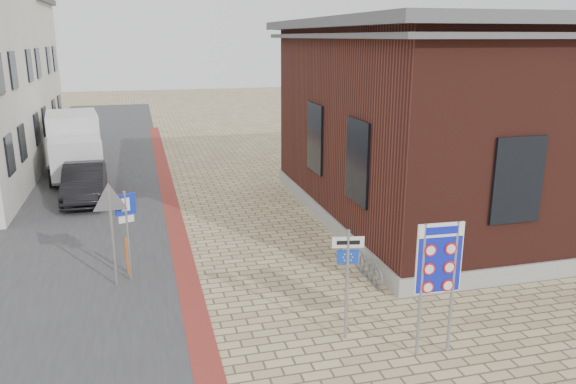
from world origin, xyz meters
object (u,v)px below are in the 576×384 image
sedan (84,182)px  bollard (128,256)px  border_sign (439,261)px  essen_sign (347,268)px  box_truck (74,145)px  parking_sign (126,221)px

sedan → bollard: size_ratio=4.20×
border_sign → essen_sign: bearing=148.7°
essen_sign → bollard: (-4.50, 4.69, -1.10)m
box_truck → border_sign: (8.39, -17.80, 0.55)m
parking_sign → bollard: 1.26m
sedan → essen_sign: bearing=-64.6°
box_truck → essen_sign: (6.89, -16.79, 0.16)m
border_sign → parking_sign: bearing=141.6°
essen_sign → parking_sign: size_ratio=1.00×
essen_sign → box_truck: bearing=123.6°
sedan → bollard: bearing=-78.7°
border_sign → bollard: 8.41m
essen_sign → bollard: essen_sign is taller
sedan → essen_sign: (6.20, -12.54, 0.90)m
border_sign → bollard: border_sign is taller
box_truck → parking_sign: bearing=-85.8°
essen_sign → parking_sign: bearing=148.0°
box_truck → border_sign: bearing=-71.5°
parking_sign → essen_sign: bearing=-62.5°
sedan → parking_sign: size_ratio=1.77×
box_truck → essen_sign: size_ratio=2.30×
parking_sign → border_sign: bearing=-60.4°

